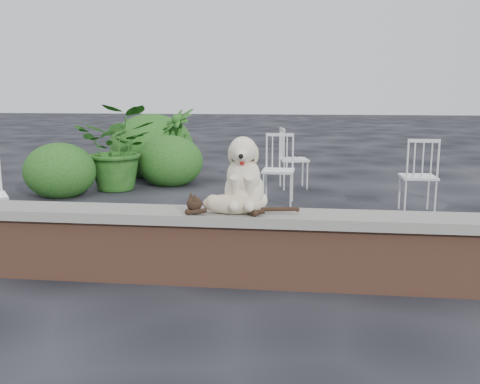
# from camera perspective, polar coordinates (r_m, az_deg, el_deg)

# --- Properties ---
(ground) EXTENTS (60.00, 60.00, 0.00)m
(ground) POSITION_cam_1_polar(r_m,az_deg,el_deg) (4.32, 3.08, -9.73)
(ground) COLOR black
(ground) RESTS_ON ground
(brick_wall) EXTENTS (6.00, 0.30, 0.50)m
(brick_wall) POSITION_cam_1_polar(r_m,az_deg,el_deg) (4.24, 3.11, -6.57)
(brick_wall) COLOR brown
(brick_wall) RESTS_ON ground
(capstone) EXTENTS (6.20, 0.40, 0.08)m
(capstone) POSITION_cam_1_polar(r_m,az_deg,el_deg) (4.16, 3.15, -2.76)
(capstone) COLOR slate
(capstone) RESTS_ON brick_wall
(dog) EXTENTS (0.41, 0.53, 0.61)m
(dog) POSITION_cam_1_polar(r_m,az_deg,el_deg) (4.19, 0.47, 2.12)
(dog) COLOR beige
(dog) RESTS_ON capstone
(cat) EXTENTS (1.03, 0.27, 0.17)m
(cat) POSITION_cam_1_polar(r_m,az_deg,el_deg) (4.09, -0.89, -1.17)
(cat) COLOR tan
(cat) RESTS_ON capstone
(chair_b) EXTENTS (0.58, 0.58, 0.94)m
(chair_b) POSITION_cam_1_polar(r_m,az_deg,el_deg) (7.17, 4.12, 2.42)
(chair_b) COLOR white
(chair_b) RESTS_ON ground
(chair_e) EXTENTS (0.66, 0.66, 0.94)m
(chair_e) POSITION_cam_1_polar(r_m,az_deg,el_deg) (8.35, 5.78, 3.60)
(chair_e) COLOR white
(chair_e) RESTS_ON ground
(chair_c) EXTENTS (0.57, 0.57, 0.94)m
(chair_c) POSITION_cam_1_polar(r_m,az_deg,el_deg) (7.02, 18.52, 1.70)
(chair_c) COLOR white
(chair_c) RESTS_ON ground
(potted_plant_a) EXTENTS (1.32, 1.19, 1.32)m
(potted_plant_a) POSITION_cam_1_polar(r_m,az_deg,el_deg) (8.37, -12.89, 4.69)
(potted_plant_a) COLOR #1A5017
(potted_plant_a) RESTS_ON ground
(potted_plant_b) EXTENTS (0.95, 0.95, 1.21)m
(potted_plant_b) POSITION_cam_1_polar(r_m,az_deg,el_deg) (9.14, -6.58, 5.07)
(potted_plant_b) COLOR #1A5017
(potted_plant_b) RESTS_ON ground
(shrubbery) EXTENTS (2.39, 3.16, 1.17)m
(shrubbery) POSITION_cam_1_polar(r_m,az_deg,el_deg) (9.12, -10.63, 4.02)
(shrubbery) COLOR #1A5017
(shrubbery) RESTS_ON ground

